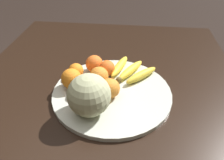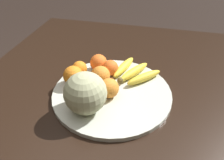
% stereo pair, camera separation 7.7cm
% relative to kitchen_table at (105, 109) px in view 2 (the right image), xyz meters
% --- Properties ---
extents(kitchen_table, '(1.31, 1.08, 0.72)m').
position_rel_kitchen_table_xyz_m(kitchen_table, '(0.00, 0.00, 0.00)').
color(kitchen_table, black).
rests_on(kitchen_table, ground_plane).
extents(fruit_bowl, '(0.43, 0.43, 0.02)m').
position_rel_kitchen_table_xyz_m(fruit_bowl, '(-0.01, -0.03, 0.10)').
color(fruit_bowl, beige).
rests_on(fruit_bowl, kitchen_table).
extents(melon, '(0.14, 0.14, 0.14)m').
position_rel_kitchen_table_xyz_m(melon, '(-0.12, 0.03, 0.17)').
color(melon, '#B2B789').
rests_on(melon, fruit_bowl).
extents(banana_bunch, '(0.20, 0.20, 0.03)m').
position_rel_kitchen_table_xyz_m(banana_bunch, '(0.11, -0.09, 0.12)').
color(banana_bunch, brown).
rests_on(banana_bunch, fruit_bowl).
extents(orange_front_left, '(0.06, 0.06, 0.06)m').
position_rel_kitchen_table_xyz_m(orange_front_left, '(0.06, 0.12, 0.13)').
color(orange_front_left, orange).
rests_on(orange_front_left, fruit_bowl).
extents(orange_front_right, '(0.07, 0.07, 0.07)m').
position_rel_kitchen_table_xyz_m(orange_front_right, '(0.03, 0.02, 0.14)').
color(orange_front_right, orange).
rests_on(orange_front_right, fruit_bowl).
extents(orange_mid_center, '(0.07, 0.07, 0.07)m').
position_rel_kitchen_table_xyz_m(orange_mid_center, '(0.11, 0.05, 0.14)').
color(orange_mid_center, orange).
rests_on(orange_mid_center, fruit_bowl).
extents(orange_back_left, '(0.08, 0.08, 0.08)m').
position_rel_kitchen_table_xyz_m(orange_back_left, '(0.00, 0.12, 0.14)').
color(orange_back_left, orange).
rests_on(orange_back_left, fruit_bowl).
extents(orange_back_right, '(0.07, 0.07, 0.07)m').
position_rel_kitchen_table_xyz_m(orange_back_right, '(-0.04, -0.03, 0.14)').
color(orange_back_right, orange).
rests_on(orange_back_right, fruit_bowl).
extents(orange_top_small, '(0.06, 0.06, 0.06)m').
position_rel_kitchen_table_xyz_m(orange_top_small, '(-0.04, 0.07, 0.13)').
color(orange_top_small, orange).
rests_on(orange_top_small, fruit_bowl).
extents(orange_side_extra, '(0.06, 0.06, 0.06)m').
position_rel_kitchen_table_xyz_m(orange_side_extra, '(0.09, -0.00, 0.14)').
color(orange_side_extra, orange).
rests_on(orange_side_extra, fruit_bowl).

